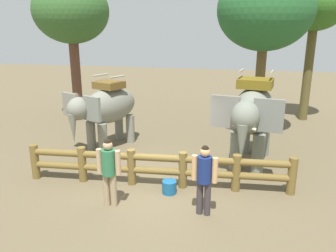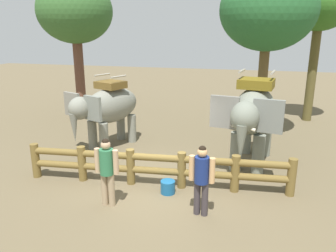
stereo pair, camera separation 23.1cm
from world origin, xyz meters
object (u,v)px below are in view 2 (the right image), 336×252
(elephant_near_left, at_px, (108,108))
(tree_far_left, at_px, (268,11))
(log_fence, at_px, (156,166))
(tree_back_center, at_px, (75,13))
(tourist_man_in_blue, at_px, (202,176))
(feed_bucket, at_px, (168,187))
(tree_far_right, at_px, (320,7))
(tourist_woman_in_black, at_px, (107,167))
(elephant_center, at_px, (253,114))

(elephant_near_left, relative_size, tree_far_left, 0.49)
(log_fence, height_order, tree_back_center, tree_back_center)
(tourist_man_in_blue, xyz_separation_m, feed_bucket, (-1.05, 0.85, -0.84))
(log_fence, bearing_deg, tree_back_center, 132.08)
(tree_back_center, xyz_separation_m, tree_far_right, (11.15, 2.14, 0.19))
(elephant_near_left, distance_m, tree_back_center, 6.29)
(elephant_near_left, height_order, tree_far_right, tree_far_right)
(tourist_man_in_blue, xyz_separation_m, tree_far_right, (3.65, 10.01, 4.27))
(tourist_man_in_blue, bearing_deg, elephant_near_left, 136.92)
(log_fence, bearing_deg, tourist_woman_in_black, -121.83)
(tourist_man_in_blue, relative_size, tree_far_left, 0.27)
(log_fence, bearing_deg, feed_bucket, -39.01)
(tree_far_right, bearing_deg, tourist_woman_in_black, -120.54)
(elephant_near_left, distance_m, tree_far_left, 7.17)
(tree_back_center, bearing_deg, elephant_center, -27.14)
(elephant_center, bearing_deg, tree_back_center, 152.86)
(log_fence, xyz_separation_m, elephant_near_left, (-2.68, 2.69, 0.93))
(tourist_woman_in_black, bearing_deg, tree_far_left, 62.39)
(elephant_center, distance_m, tourist_woman_in_black, 5.02)
(tourist_woman_in_black, bearing_deg, elephant_near_left, 114.31)
(elephant_center, relative_size, feed_bucket, 9.21)
(tourist_woman_in_black, bearing_deg, feed_bucket, 37.67)
(tourist_woman_in_black, relative_size, tree_far_right, 0.27)
(tree_far_left, xyz_separation_m, tree_back_center, (-8.84, 0.99, 0.08))
(elephant_near_left, distance_m, tourist_man_in_blue, 5.73)
(tree_back_center, bearing_deg, tree_far_right, 10.86)
(tree_far_right, bearing_deg, feed_bucket, -117.15)
(tourist_woman_in_black, height_order, tree_far_left, tree_far_left)
(feed_bucket, bearing_deg, tree_far_right, 62.85)
(tourist_woman_in_black, distance_m, tourist_man_in_blue, 2.35)
(tree_back_center, height_order, feed_bucket, tree_back_center)
(log_fence, bearing_deg, tree_far_right, 59.67)
(elephant_center, bearing_deg, feed_bucket, -128.64)
(tree_far_left, bearing_deg, feed_bucket, -111.54)
(tourist_woman_in_black, xyz_separation_m, tree_far_left, (3.68, 7.03, 3.99))
(tree_far_left, bearing_deg, tourist_man_in_blue, -100.98)
(tourist_man_in_blue, bearing_deg, feed_bucket, 140.89)
(log_fence, xyz_separation_m, tree_far_right, (5.15, 8.79, 4.69))
(elephant_center, height_order, tree_far_right, tree_far_right)
(elephant_near_left, bearing_deg, tourist_woman_in_black, -65.69)
(tourist_woman_in_black, height_order, feed_bucket, tourist_woman_in_black)
(elephant_center, bearing_deg, tree_far_right, 68.33)
(log_fence, height_order, feed_bucket, log_fence)
(elephant_near_left, bearing_deg, tourist_man_in_blue, -43.08)
(log_fence, bearing_deg, elephant_near_left, 134.89)
(tourist_woman_in_black, distance_m, tree_back_center, 10.37)
(elephant_center, bearing_deg, tourist_man_in_blue, -106.89)
(elephant_near_left, bearing_deg, tree_back_center, 130.02)
(tree_back_center, distance_m, feed_bucket, 10.73)
(tree_far_right, bearing_deg, tree_back_center, -169.14)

